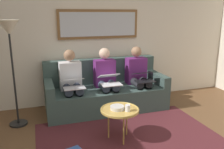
% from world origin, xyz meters
% --- Properties ---
extents(wall_rear, '(6.00, 0.12, 2.60)m').
position_xyz_m(wall_rear, '(0.00, -2.60, 1.30)').
color(wall_rear, beige).
rests_on(wall_rear, ground_plane).
extents(area_rug, '(2.60, 1.80, 0.01)m').
position_xyz_m(area_rug, '(0.00, -0.85, 0.00)').
color(area_rug, '#4C1E23').
rests_on(area_rug, ground_plane).
extents(couch, '(2.20, 0.90, 0.90)m').
position_xyz_m(couch, '(0.00, -2.12, 0.31)').
color(couch, '#384C47').
rests_on(couch, ground_plane).
extents(framed_mirror, '(1.58, 0.05, 0.55)m').
position_xyz_m(framed_mirror, '(0.00, -2.51, 1.55)').
color(framed_mirror, brown).
extents(coffee_table, '(0.54, 0.54, 0.47)m').
position_xyz_m(coffee_table, '(0.15, -0.90, 0.44)').
color(coffee_table, tan).
rests_on(coffee_table, ground_plane).
extents(cup, '(0.07, 0.07, 0.09)m').
position_xyz_m(cup, '(0.07, -0.80, 0.50)').
color(cup, silver).
rests_on(cup, coffee_table).
extents(bowl, '(0.19, 0.19, 0.05)m').
position_xyz_m(bowl, '(0.19, -0.90, 0.48)').
color(bowl, beige).
rests_on(bowl, coffee_table).
extents(person_left, '(0.38, 0.58, 1.14)m').
position_xyz_m(person_left, '(-0.64, -2.05, 0.61)').
color(person_left, '#66236B').
rests_on(person_left, couch).
extents(laptop_black, '(0.34, 0.37, 0.16)m').
position_xyz_m(laptop_black, '(-0.64, -1.81, 0.63)').
color(laptop_black, black).
extents(person_middle, '(0.38, 0.58, 1.14)m').
position_xyz_m(person_middle, '(0.00, -2.05, 0.61)').
color(person_middle, '#66236B').
rests_on(person_middle, couch).
extents(laptop_white, '(0.35, 0.39, 0.17)m').
position_xyz_m(laptop_white, '(0.00, -1.82, 0.63)').
color(laptop_white, white).
extents(person_right, '(0.38, 0.58, 1.14)m').
position_xyz_m(person_right, '(0.64, -2.05, 0.61)').
color(person_right, silver).
rests_on(person_right, couch).
extents(laptop_silver, '(0.35, 0.35, 0.15)m').
position_xyz_m(laptop_silver, '(0.64, -1.81, 0.63)').
color(laptop_silver, silver).
extents(standing_lamp, '(0.32, 0.32, 1.66)m').
position_xyz_m(standing_lamp, '(1.55, -1.85, 1.37)').
color(standing_lamp, black).
rests_on(standing_lamp, ground_plane).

